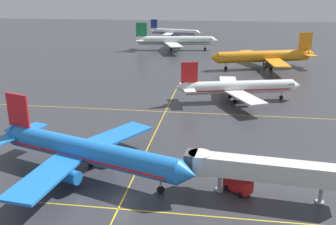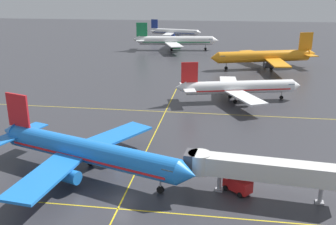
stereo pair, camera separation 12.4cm
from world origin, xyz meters
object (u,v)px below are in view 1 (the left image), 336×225
airliner_front_gate (86,151)px  airliner_far_left_stand (175,41)px  airliner_far_right_stand (174,32)px  service_truck_red_van (238,185)px  jet_bridge (252,168)px  airliner_second_row (238,87)px  airliner_third_row (265,56)px

airliner_front_gate → airliner_far_left_stand: size_ratio=0.88×
airliner_far_left_stand → airliner_front_gate: bearing=-88.9°
airliner_far_right_stand → service_truck_red_van: (31.63, -172.54, -2.30)m
airliner_front_gate → airliner_far_right_stand: (-8.45, 170.26, -0.39)m
jet_bridge → service_truck_red_van: bearing=167.2°
airliner_second_row → airliner_far_right_stand: bearing=104.7°
airliner_third_row → jet_bridge: 91.62m
airliner_third_row → airliner_far_right_stand: bearing=118.1°
airliner_third_row → service_truck_red_van: size_ratio=9.15×
airliner_far_right_stand → service_truck_red_van: size_ratio=7.51×
airliner_front_gate → jet_bridge: size_ratio=1.62×
airliner_far_left_stand → service_truck_red_van: size_ratio=9.37×
airliner_second_row → airliner_third_row: 44.99m
airliner_far_left_stand → service_truck_red_van: (25.50, -128.36, -3.11)m
airliner_front_gate → airliner_third_row: airliner_third_row is taller
service_truck_red_van → airliner_third_row: bearing=82.4°
airliner_third_row → service_truck_red_van: (-12.12, -90.64, -3.12)m
airliner_far_left_stand → airliner_third_row: bearing=-45.1°
service_truck_red_van → jet_bridge: 3.38m
airliner_far_left_stand → service_truck_red_van: airliner_far_left_stand is taller
airliner_front_gate → airliner_far_right_stand: size_ratio=1.10×
airliner_third_row → service_truck_red_van: bearing=-97.6°
airliner_far_left_stand → airliner_far_right_stand: airliner_far_left_stand is taller
airliner_second_row → service_truck_red_van: 47.05m
airliner_third_row → airliner_far_right_stand: (-43.75, 81.90, -0.82)m
airliner_far_right_stand → service_truck_red_van: airliner_far_right_stand is taller
airliner_third_row → jet_bridge: (-10.40, -91.03, -0.23)m
airliner_second_row → airliner_far_right_stand: airliner_second_row is taller
jet_bridge → airliner_third_row: bearing=83.5°
airliner_front_gate → service_truck_red_van: 23.45m
airliner_far_left_stand → airliner_far_right_stand: bearing=97.9°
airliner_front_gate → airliner_third_row: size_ratio=0.90×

